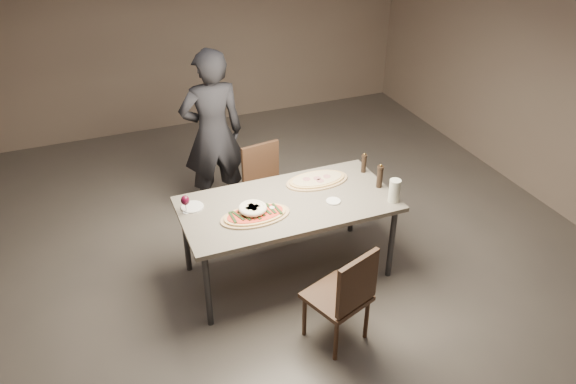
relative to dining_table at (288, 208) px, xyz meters
name	(u,v)px	position (x,y,z in m)	size (l,w,h in m)	color
room	(288,132)	(0.00, 0.00, 0.71)	(7.00, 7.00, 7.00)	#554F49
dining_table	(288,208)	(0.00, 0.00, 0.00)	(1.80, 0.90, 0.75)	slate
zucchini_pizza	(255,215)	(-0.32, -0.11, 0.07)	(0.58, 0.32, 0.05)	tan
ham_pizza	(317,180)	(0.37, 0.22, 0.07)	(0.58, 0.32, 0.04)	tan
bread_basket	(253,210)	(-0.33, -0.07, 0.11)	(0.23, 0.23, 0.08)	beige
oil_dish	(333,201)	(0.35, -0.14, 0.06)	(0.12, 0.12, 0.01)	white
pepper_mill_left	(364,163)	(0.83, 0.22, 0.15)	(0.05, 0.05, 0.19)	black
pepper_mill_right	(380,176)	(0.83, -0.06, 0.16)	(0.06, 0.06, 0.23)	black
carafe	(394,191)	(0.83, -0.31, 0.16)	(0.10, 0.10, 0.20)	silver
wine_glass	(185,201)	(-0.82, 0.16, 0.17)	(0.07, 0.07, 0.16)	silver
side_plate	(192,207)	(-0.76, 0.22, 0.06)	(0.18, 0.18, 0.01)	white
chair_near	(345,294)	(0.08, -0.93, -0.20)	(0.53, 0.53, 0.87)	#3D2719
chair_far	(266,183)	(0.08, 0.78, -0.21)	(0.46, 0.46, 0.87)	#3D2719
diner	(213,134)	(-0.30, 1.26, 0.17)	(0.63, 0.42, 1.74)	black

